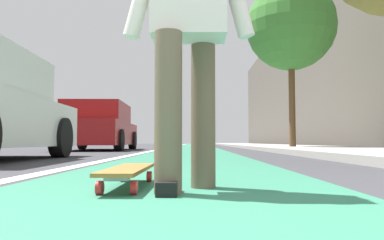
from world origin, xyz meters
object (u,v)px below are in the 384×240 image
object	(u,v)px
parked_car_mid	(99,128)
street_tree_mid	(291,26)
skateboard	(128,171)
skater_person	(188,17)
traffic_light	(165,85)

from	to	relation	value
parked_car_mid	street_tree_mid	xyz separation A→B (m)	(0.14, -6.14, 3.28)
skateboard	street_tree_mid	size ratio (longest dim) A/B	0.16
skateboard	street_tree_mid	distance (m)	11.05
skater_person	parked_car_mid	bearing A→B (deg)	17.39
parked_car_mid	street_tree_mid	world-z (taller)	street_tree_mid
skater_person	parked_car_mid	xyz separation A→B (m)	(9.77, 3.06, -0.24)
skateboard	skater_person	bearing A→B (deg)	-113.34
traffic_light	skateboard	bearing A→B (deg)	-175.85
skater_person	parked_car_mid	world-z (taller)	skater_person
parked_car_mid	traffic_light	bearing A→B (deg)	-10.07
traffic_light	parked_car_mid	bearing A→B (deg)	169.93
parked_car_mid	skater_person	bearing A→B (deg)	-162.61
parked_car_mid	street_tree_mid	bearing A→B (deg)	-88.67
street_tree_mid	traffic_light	bearing A→B (deg)	30.77
skater_person	street_tree_mid	distance (m)	10.81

